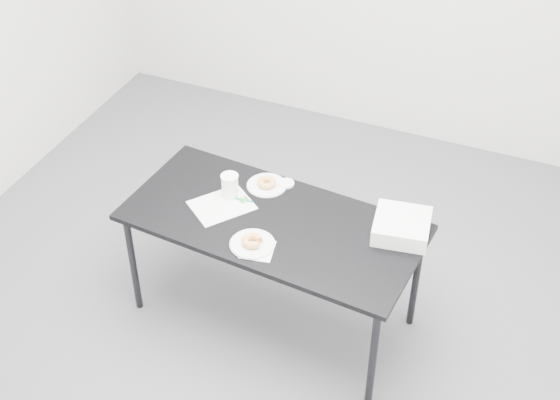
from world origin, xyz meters
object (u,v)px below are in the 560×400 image
at_px(plate_near, 252,244).
at_px(coffee_cup, 230,186).
at_px(pen, 240,199).
at_px(bakery_box, 402,226).
at_px(donut_far, 267,182).
at_px(plate_far, 267,185).
at_px(table, 272,228).
at_px(donut_near, 252,241).
at_px(scorecard, 222,205).

xyz_separation_m(plate_near, coffee_cup, (-0.27, 0.31, 0.06)).
height_order(pen, bakery_box, bakery_box).
bearing_deg(donut_far, plate_far, -90.00).
bearing_deg(donut_far, coffee_cup, -133.75).
height_order(donut_far, coffee_cup, coffee_cup).
distance_m(pen, donut_far, 0.19).
xyz_separation_m(plate_far, bakery_box, (0.77, -0.09, 0.04)).
bearing_deg(bakery_box, plate_far, 164.37).
bearing_deg(coffee_cup, plate_far, 46.25).
bearing_deg(coffee_cup, bakery_box, 3.53).
relative_size(plate_near, coffee_cup, 1.70).
relative_size(coffee_cup, bakery_box, 0.49).
distance_m(table, plate_far, 0.29).
height_order(plate_near, donut_near, donut_near).
bearing_deg(table, donut_far, 124.14).
distance_m(table, pen, 0.24).
relative_size(table, plate_near, 7.03).
height_order(pen, donut_far, donut_far).
bearing_deg(plate_far, pen, -116.00).
bearing_deg(pen, bakery_box, -0.66).
distance_m(pen, plate_far, 0.19).
distance_m(pen, donut_near, 0.36).
distance_m(plate_far, coffee_cup, 0.22).
xyz_separation_m(table, pen, (-0.22, 0.08, 0.06)).
relative_size(table, bakery_box, 5.80).
bearing_deg(coffee_cup, table, -19.49).
bearing_deg(bakery_box, coffee_cup, 174.87).
bearing_deg(table, scorecard, -176.78).
bearing_deg(coffee_cup, donut_far, 46.25).
xyz_separation_m(donut_far, bakery_box, (0.77, -0.09, 0.02)).
relative_size(plate_near, donut_near, 2.13).
distance_m(table, scorecard, 0.29).
height_order(table, pen, pen).
xyz_separation_m(pen, bakery_box, (0.85, 0.07, 0.04)).
bearing_deg(plate_far, donut_near, -74.96).
xyz_separation_m(scorecard, donut_near, (0.27, -0.22, 0.03)).
height_order(scorecard, coffee_cup, coffee_cup).
bearing_deg(donut_near, scorecard, 141.46).
distance_m(table, donut_far, 0.30).
height_order(scorecard, pen, pen).
bearing_deg(coffee_cup, pen, -15.93).
bearing_deg(donut_far, bakery_box, -6.97).
bearing_deg(pen, plate_far, 58.37).
xyz_separation_m(scorecard, donut_far, (0.15, 0.24, 0.02)).
bearing_deg(pen, donut_near, -60.45).
distance_m(scorecard, plate_near, 0.35).
height_order(plate_near, bakery_box, bakery_box).
bearing_deg(plate_far, plate_near, -74.96).
bearing_deg(coffee_cup, donut_near, -49.14).
height_order(donut_near, bakery_box, bakery_box).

